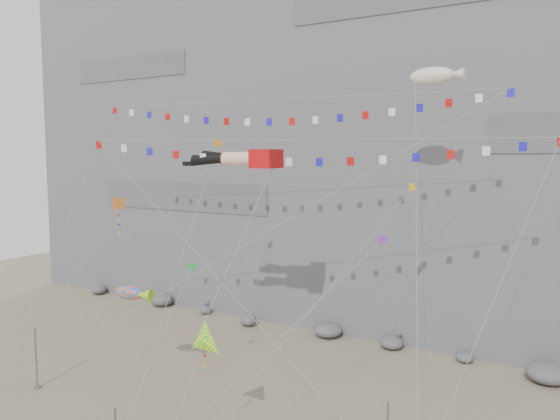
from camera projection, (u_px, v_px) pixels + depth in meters
name	position (u px, v px, depth m)	size (l,w,h in m)	color
ground	(212.00, 413.00, 34.75)	(120.00, 120.00, 0.00)	#86745D
cliff	(389.00, 76.00, 59.67)	(80.00, 28.00, 50.00)	slate
talus_boulders	(328.00, 330.00, 49.24)	(60.00, 3.00, 1.20)	slate
anchor_pole_left	(36.00, 358.00, 38.23)	(0.12, 0.12, 4.38)	slate
legs_kite	(241.00, 159.00, 37.29)	(7.16, 13.38, 20.16)	#B90B0B
flag_banner_upper	(280.00, 99.00, 40.61)	(31.55, 15.76, 28.81)	#B90B0B
flag_banner_lower	(304.00, 140.00, 35.61)	(29.54, 11.71, 21.31)	#B90B0B
harlequin_kite	(118.00, 204.00, 42.05)	(4.79, 8.86, 15.27)	red
fish_windsock	(130.00, 293.00, 37.80)	(7.39, 6.21, 10.21)	#FF5D0D
delta_kite	(204.00, 342.00, 29.43)	(2.19, 4.85, 8.11)	yellow
blimp_windsock	(432.00, 77.00, 37.17)	(6.01, 15.15, 26.31)	beige
small_kite_a	(216.00, 147.00, 40.47)	(2.68, 12.50, 20.98)	orange
small_kite_b	(378.00, 244.00, 33.45)	(9.14, 11.49, 17.74)	purple
small_kite_c	(191.00, 269.00, 36.72)	(2.21, 9.64, 12.66)	green
small_kite_d	(408.00, 192.00, 35.80)	(7.71, 16.73, 22.60)	gold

